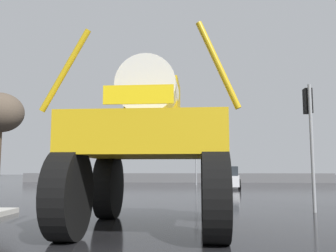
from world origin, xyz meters
TOP-DOWN VIEW (x-y plane):
  - ground_plane at (0.00, 18.00)m, footprint 120.00×120.00m
  - oversize_sprayer at (0.58, 7.86)m, footprint 3.93×5.08m
  - sedan_ahead at (4.05, 25.32)m, footprint 2.28×4.28m
  - traffic_signal_near_right at (5.42, 11.43)m, footprint 0.24×0.54m
  - traffic_signal_far_left at (3.10, 29.82)m, footprint 0.24×0.55m
  - traffic_signal_far_right at (1.97, 29.82)m, footprint 0.24×0.55m
  - bare_tree_left at (-10.73, 21.83)m, footprint 3.01×3.01m
  - roadside_barrier at (0.00, 35.42)m, footprint 30.57×0.24m

SIDE VIEW (x-z plane):
  - ground_plane at x=0.00m, z-range 0.00..0.00m
  - roadside_barrier at x=0.00m, z-range 0.00..0.90m
  - sedan_ahead at x=4.05m, z-range -0.05..1.47m
  - oversize_sprayer at x=0.58m, z-range -0.18..4.04m
  - traffic_signal_far_left at x=3.10m, z-range 0.84..4.51m
  - traffic_signal_far_right at x=1.97m, z-range 0.93..4.97m
  - traffic_signal_near_right at x=5.42m, z-range 0.95..5.08m
  - bare_tree_left at x=-10.73m, z-range 1.76..8.00m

